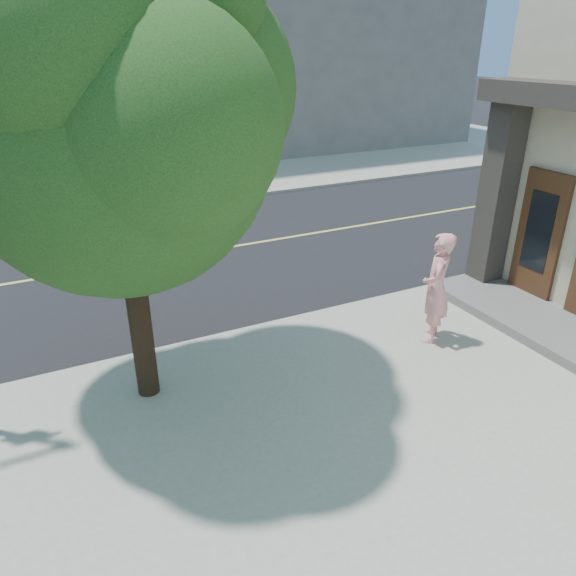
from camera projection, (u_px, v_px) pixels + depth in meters
ground at (3, 390)px, 8.50m from camera, size 140.00×140.00×0.00m
road_ew at (2, 285)px, 12.16m from camera, size 140.00×9.00×0.01m
sidewalk_ne at (254, 135)px, 31.40m from camera, size 29.00×25.00×0.12m
filler_ne at (256, 0)px, 29.04m from camera, size 18.00×16.00×14.00m
man_on_phone at (436, 288)px, 9.34m from camera, size 0.87×0.86×2.02m
street_tree at (120, 100)px, 6.53m from camera, size 5.00×4.54×6.64m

